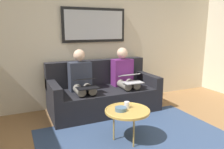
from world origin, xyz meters
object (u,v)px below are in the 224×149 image
couch (103,93)px  coffee_table (127,111)px  laptop_silver (131,78)px  laptop_black (86,83)px  person_right (82,81)px  framed_mirror (94,25)px  bowl (121,109)px  cup (127,105)px  person_left (124,76)px

couch → coffee_table: bearing=83.4°
laptop_silver → laptop_black: (0.83, 0.00, 0.00)m
person_right → laptop_black: person_right is taller
couch → person_right: bearing=9.3°
coffee_table → framed_mirror: bearing=-95.0°
coffee_table → couch: bearing=-96.6°
bowl → laptop_silver: laptop_silver is taller
coffee_table → bowl: bearing=-7.3°
framed_mirror → cup: 1.87m
person_right → bowl: bearing=99.1°
framed_mirror → person_right: (0.42, 0.46, -0.94)m
cup → person_left: 1.21m
coffee_table → bowl: bowl is taller
bowl → person_right: size_ratio=0.13×
laptop_silver → coffee_table: bearing=58.4°
cup → laptop_black: (0.30, -0.83, 0.14)m
framed_mirror → laptop_black: size_ratio=3.62×
couch → person_right: 0.51m
couch → laptop_black: bearing=37.0°
coffee_table → cup: cup is taller
bowl → laptop_silver: (-0.65, -0.89, 0.16)m
couch → laptop_silver: couch is taller
laptop_black → person_left: bearing=-163.6°
couch → bowl: 1.24m
cup → person_left: (-0.53, -1.08, 0.12)m
bowl → person_left: bearing=-119.7°
coffee_table → person_right: 1.20m
cup → person_right: size_ratio=0.08×
bowl → person_right: person_right is taller
cup → person_right: (0.30, -1.08, 0.12)m
coffee_table → person_right: size_ratio=0.52×
bowl → laptop_black: 0.93m
laptop_black → person_right: bearing=-90.0°
cup → person_left: bearing=-116.1°
couch → coffee_table: 1.23m
couch → laptop_silver: 0.61m
cup → person_left: person_left is taller
couch → coffee_table: size_ratio=3.25×
person_right → cup: bearing=105.7°
couch → framed_mirror: bearing=-90.0°
couch → person_left: size_ratio=1.70×
laptop_silver → framed_mirror: bearing=-59.4°
bowl → couch: bearing=-100.9°
person_left → person_right: size_ratio=1.00×
couch → coffee_table: couch is taller
couch → person_left: (-0.42, 0.07, 0.30)m
person_right → couch: bearing=-170.7°
laptop_black → framed_mirror: bearing=-120.6°
bowl → laptop_silver: size_ratio=0.44×
coffee_table → person_left: (-0.56, -1.15, 0.18)m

